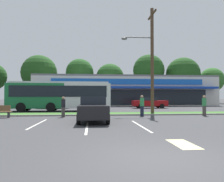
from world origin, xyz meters
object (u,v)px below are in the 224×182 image
Objects in this scene: car_3 at (149,103)px; bus_stop_bench at (0,111)px; pedestrian_by_pole at (204,106)px; car_2 at (93,109)px; pedestrian_near_bench at (63,107)px; utility_pole at (151,57)px; car_1 at (53,103)px; city_bus at (60,95)px; pedestrian_mid at (142,106)px.

bus_stop_bench is at bearing -140.59° from car_3.
car_2 is at bearing -114.89° from pedestrian_by_pole.
bus_stop_bench is at bearing 122.38° from pedestrian_near_bench.
utility_pole is 13.44m from bus_stop_bench.
pedestrian_by_pole is (11.57, 0.04, 0.05)m from pedestrian_near_bench.
car_1 is (-10.56, 10.41, -4.49)m from utility_pole.
car_1 is 19.22m from pedestrian_by_pole.
city_bus is 7.56m from pedestrian_near_bench.
car_2 is 17.41m from car_3.
pedestrian_by_pole reaches higher than car_1.
car_2 is 0.96× the size of car_3.
utility_pole is 4.94m from pedestrian_mid.
car_1 is at bearing -174.72° from pedestrian_by_pole.
bus_stop_bench is 0.34× the size of car_3.
city_bus reaches higher than pedestrian_by_pole.
city_bus is 12.57m from car_3.
car_1 is 2.56× the size of pedestrian_near_bench.
car_2 is at bearing -117.09° from car_3.
car_2 is at bearing -110.36° from pedestrian_near_bench.
car_3 is 2.95× the size of pedestrian_near_bench.
car_3 is 12.41m from pedestrian_by_pole.
car_3 reaches higher than bus_stop_bench.
bus_stop_bench is at bearing -98.24° from car_1.
car_1 is at bearing -107.87° from pedestrian_mid.
utility_pole reaches higher than pedestrian_by_pole.
utility_pole reaches higher than car_3.
car_2 is 2.68× the size of pedestrian_by_pole.
utility_pole is at bearing 135.17° from car_2.
pedestrian_mid is at bearing -137.15° from pedestrian_by_pole.
city_bus is 2.69× the size of car_1.
pedestrian_mid reaches higher than bus_stop_bench.
car_1 is (-1.66, 5.25, -1.01)m from city_bus.
car_2 is at bearing -71.62° from car_1.
pedestrian_mid reaches higher than pedestrian_near_bench.
car_3 is (7.93, 15.50, -0.04)m from car_2.
car_3 is (11.50, 4.98, -0.98)m from city_bus.
utility_pole reaches higher than pedestrian_mid.
city_bus is 5.60m from car_1.
bus_stop_bench is 0.93× the size of pedestrian_mid.
pedestrian_near_bench reaches higher than bus_stop_bench.
utility_pole is 6.13× the size of bus_stop_bench.
bus_stop_bench is (-12.38, -2.17, -4.75)m from utility_pole.
car_3 is at bearing 142.46° from pedestrian_by_pole.
bus_stop_bench is at bearing -170.06° from utility_pole.
car_2 is 3.88m from pedestrian_near_bench.
pedestrian_by_pole is (1.34, -12.34, 0.08)m from car_3.
city_bus is at bearing -163.53° from pedestrian_by_pole.
pedestrian_by_pole is (14.50, -12.60, 0.10)m from car_1.
pedestrian_near_bench is (-10.24, -12.38, 0.03)m from car_3.
utility_pole is at bearing -179.00° from pedestrian_mid.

